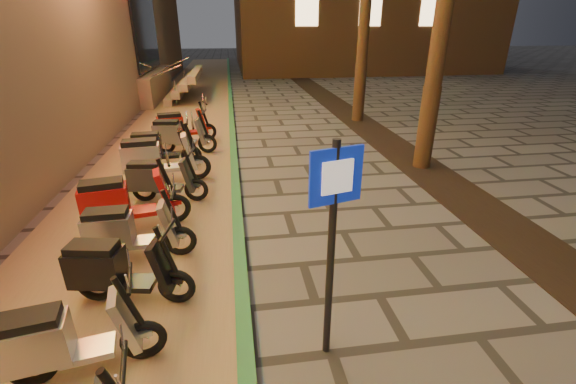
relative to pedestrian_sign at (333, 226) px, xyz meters
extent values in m
cube|color=#8C7251|center=(-2.55, 8.28, -1.49)|extent=(3.40, 60.00, 0.01)
cube|color=#296F3A|center=(-0.85, 8.28, -1.44)|extent=(0.18, 60.00, 0.10)
cube|color=black|center=(3.65, 3.28, -1.48)|extent=(1.20, 40.00, 0.02)
cube|color=black|center=(-4.40, 16.28, 1.31)|extent=(0.08, 5.00, 3.00)
cube|color=gray|center=(-6.45, 16.28, -0.89)|extent=(5.00, 6.00, 1.20)
cube|color=gray|center=(-3.45, 16.28, -1.34)|extent=(0.35, 5.00, 0.30)
cube|color=gray|center=(-3.10, 16.28, -1.04)|extent=(0.35, 5.00, 0.30)
cube|color=gray|center=(-2.75, 16.28, -0.74)|extent=(0.35, 5.00, 0.30)
cube|color=gray|center=(-2.40, 16.28, -0.44)|extent=(0.35, 5.00, 0.30)
cylinder|color=silver|center=(-3.85, 14.28, -0.24)|extent=(2.09, 0.06, 0.81)
cylinder|color=silver|center=(-3.85, 18.28, -0.24)|extent=(2.09, 0.06, 0.81)
cube|color=#FFD28C|center=(4.05, 22.25, 2.51)|extent=(1.40, 0.06, 1.80)
cube|color=#FFD28C|center=(8.05, 22.25, 2.51)|extent=(1.40, 0.06, 1.80)
cube|color=#FFD28C|center=(12.05, 22.25, 2.51)|extent=(1.40, 0.06, 1.80)
cylinder|color=#472D19|center=(3.65, 5.28, 1.36)|extent=(0.40, 0.40, 5.70)
cylinder|color=#472D19|center=(3.65, 10.28, 1.48)|extent=(0.40, 0.40, 5.95)
cylinder|color=black|center=(0.00, 0.01, -0.34)|extent=(0.07, 0.07, 2.31)
cube|color=#0C219E|center=(0.00, -0.01, 0.49)|extent=(0.50, 0.16, 0.51)
cube|color=white|center=(0.01, -0.03, 0.49)|extent=(0.29, 0.09, 0.30)
cylinder|color=black|center=(-1.68, -0.91, -0.48)|extent=(0.13, 0.52, 0.04)
torus|color=black|center=(-2.84, 0.00, -1.26)|extent=(0.47, 0.17, 0.46)
cylinder|color=silver|center=(-2.84, 0.00, -1.26)|extent=(0.14, 0.11, 0.12)
torus|color=black|center=(-1.87, 0.19, -1.26)|extent=(0.47, 0.17, 0.46)
cylinder|color=silver|center=(-1.87, 0.19, -1.26)|extent=(0.14, 0.11, 0.12)
cube|color=#BBBCC0|center=(-2.36, 0.09, -1.23)|extent=(0.54, 0.39, 0.07)
cube|color=#BBBCC0|center=(-2.77, 0.02, -1.01)|extent=(0.67, 0.45, 0.44)
cube|color=black|center=(-2.77, 0.02, -0.75)|extent=(0.59, 0.38, 0.11)
cube|color=#BBBCC0|center=(-1.99, 0.16, -0.96)|extent=(0.30, 0.39, 0.63)
cylinder|color=black|center=(-1.93, 0.18, -0.78)|extent=(0.25, 0.11, 0.66)
cylinder|color=black|center=(-1.88, 0.18, -0.50)|extent=(0.13, 0.51, 0.04)
cube|color=#BBBCC0|center=(-1.87, 0.19, -1.16)|extent=(0.22, 0.16, 0.05)
torus|color=black|center=(-2.64, 1.21, -1.26)|extent=(0.48, 0.17, 0.47)
cylinder|color=silver|center=(-2.64, 1.21, -1.26)|extent=(0.14, 0.11, 0.13)
torus|color=black|center=(-1.64, 1.03, -1.26)|extent=(0.48, 0.17, 0.47)
cylinder|color=silver|center=(-1.64, 1.03, -1.26)|extent=(0.14, 0.11, 0.13)
cube|color=black|center=(-2.14, 1.12, -1.22)|extent=(0.55, 0.39, 0.07)
cube|color=black|center=(-2.56, 1.20, -1.00)|extent=(0.69, 0.45, 0.45)
cube|color=black|center=(-2.56, 1.20, -0.73)|extent=(0.61, 0.39, 0.11)
cube|color=black|center=(-1.76, 1.05, -0.95)|extent=(0.30, 0.40, 0.64)
cylinder|color=black|center=(-1.70, 1.04, -0.77)|extent=(0.26, 0.11, 0.67)
cylinder|color=black|center=(-1.65, 1.03, -0.48)|extent=(0.13, 0.52, 0.04)
cube|color=black|center=(-1.64, 1.03, -1.15)|extent=(0.22, 0.16, 0.05)
torus|color=black|center=(-2.73, 2.10, -1.26)|extent=(0.48, 0.11, 0.48)
cylinder|color=silver|center=(-2.73, 2.10, -1.26)|extent=(0.13, 0.10, 0.13)
torus|color=black|center=(-1.70, 2.13, -1.26)|extent=(0.48, 0.11, 0.48)
cylinder|color=silver|center=(-1.70, 2.13, -1.26)|extent=(0.13, 0.10, 0.13)
cube|color=#96969D|center=(-2.23, 2.12, -1.22)|extent=(0.51, 0.33, 0.07)
cube|color=#96969D|center=(-2.66, 2.10, -0.99)|extent=(0.65, 0.37, 0.46)
cube|color=black|center=(-2.66, 2.10, -0.72)|extent=(0.58, 0.31, 0.11)
cube|color=#96969D|center=(-1.83, 2.13, -0.94)|extent=(0.26, 0.37, 0.64)
cylinder|color=black|center=(-1.77, 2.13, -0.76)|extent=(0.25, 0.07, 0.68)
cylinder|color=black|center=(-1.72, 2.13, -0.47)|extent=(0.06, 0.53, 0.04)
cube|color=#96969D|center=(-1.70, 2.13, -1.15)|extent=(0.21, 0.13, 0.05)
torus|color=black|center=(-3.03, 2.98, -1.23)|extent=(0.54, 0.20, 0.53)
cylinder|color=silver|center=(-3.03, 2.98, -1.23)|extent=(0.16, 0.13, 0.14)
torus|color=black|center=(-1.90, 3.20, -1.23)|extent=(0.54, 0.20, 0.53)
cylinder|color=silver|center=(-1.90, 3.20, -1.23)|extent=(0.16, 0.13, 0.14)
cube|color=#9A0E10|center=(-2.47, 3.09, -1.19)|extent=(0.62, 0.45, 0.08)
cube|color=#9A0E10|center=(-2.94, 2.99, -0.93)|extent=(0.78, 0.52, 0.51)
cube|color=black|center=(-2.94, 2.99, -0.63)|extent=(0.69, 0.45, 0.12)
cube|color=#9A0E10|center=(-2.04, 3.17, -0.88)|extent=(0.35, 0.46, 0.72)
cylinder|color=black|center=(-1.97, 3.19, -0.67)|extent=(0.29, 0.13, 0.76)
cylinder|color=black|center=(-1.92, 3.20, -0.35)|extent=(0.16, 0.59, 0.05)
cube|color=#9A0E10|center=(-1.90, 3.20, -1.10)|extent=(0.25, 0.18, 0.06)
torus|color=black|center=(-2.61, 4.20, -1.26)|extent=(0.47, 0.15, 0.47)
cylinder|color=silver|center=(-2.61, 4.20, -1.26)|extent=(0.14, 0.10, 0.13)
torus|color=black|center=(-1.61, 4.07, -1.26)|extent=(0.47, 0.15, 0.47)
cylinder|color=silver|center=(-1.61, 4.07, -1.26)|extent=(0.14, 0.10, 0.13)
cube|color=#292D2F|center=(-2.12, 4.13, -1.22)|extent=(0.53, 0.36, 0.07)
cube|color=#292D2F|center=(-2.53, 4.19, -1.00)|extent=(0.67, 0.42, 0.45)
cube|color=black|center=(-2.53, 4.19, -0.74)|extent=(0.59, 0.35, 0.11)
cube|color=#292D2F|center=(-1.73, 4.09, -0.96)|extent=(0.28, 0.39, 0.63)
cylinder|color=black|center=(-1.67, 4.08, -0.78)|extent=(0.25, 0.09, 0.66)
cylinder|color=black|center=(-1.63, 4.07, -0.49)|extent=(0.10, 0.52, 0.04)
cube|color=#292D2F|center=(-1.61, 4.07, -1.15)|extent=(0.21, 0.15, 0.05)
torus|color=black|center=(-2.87, 5.11, -1.21)|extent=(0.58, 0.17, 0.57)
cylinder|color=silver|center=(-2.87, 5.11, -1.21)|extent=(0.16, 0.13, 0.15)
torus|color=black|center=(-1.65, 5.24, -1.21)|extent=(0.58, 0.17, 0.57)
cylinder|color=silver|center=(-1.65, 5.24, -1.21)|extent=(0.16, 0.13, 0.15)
cube|color=white|center=(-2.27, 5.18, -1.17)|extent=(0.64, 0.44, 0.09)
cube|color=white|center=(-2.78, 5.12, -0.89)|extent=(0.81, 0.50, 0.55)
cube|color=black|center=(-2.78, 5.12, -0.57)|extent=(0.72, 0.42, 0.13)
cube|color=white|center=(-1.80, 5.23, -0.84)|extent=(0.34, 0.47, 0.77)
cylinder|color=black|center=(-1.72, 5.24, -0.62)|extent=(0.31, 0.11, 0.81)
cylinder|color=black|center=(-1.67, 5.24, -0.27)|extent=(0.12, 0.64, 0.05)
cube|color=white|center=(-1.65, 5.24, -1.08)|extent=(0.26, 0.18, 0.07)
torus|color=black|center=(-2.94, 6.14, -1.24)|extent=(0.51, 0.14, 0.50)
cylinder|color=silver|center=(-2.94, 6.14, -1.24)|extent=(0.14, 0.11, 0.13)
torus|color=black|center=(-1.87, 6.22, -1.24)|extent=(0.51, 0.14, 0.50)
cylinder|color=silver|center=(-1.87, 6.22, -1.24)|extent=(0.14, 0.11, 0.13)
cube|color=black|center=(-2.42, 6.18, -1.21)|extent=(0.55, 0.37, 0.08)
cube|color=black|center=(-2.87, 6.14, -0.96)|extent=(0.70, 0.42, 0.48)
cube|color=black|center=(-2.87, 6.14, -0.68)|extent=(0.62, 0.35, 0.12)
cube|color=black|center=(-2.00, 6.21, -0.92)|extent=(0.29, 0.40, 0.68)
cylinder|color=black|center=(-1.94, 6.22, -0.72)|extent=(0.27, 0.09, 0.71)
cylinder|color=black|center=(-1.89, 6.22, -0.42)|extent=(0.09, 0.56, 0.04)
cube|color=black|center=(-1.87, 6.22, -1.13)|extent=(0.22, 0.15, 0.06)
torus|color=black|center=(-2.62, 7.31, -1.24)|extent=(0.52, 0.16, 0.51)
cylinder|color=silver|center=(-2.62, 7.31, -1.24)|extent=(0.15, 0.11, 0.14)
torus|color=black|center=(-1.53, 7.18, -1.24)|extent=(0.52, 0.16, 0.51)
cylinder|color=silver|center=(-1.53, 7.18, -1.24)|extent=(0.15, 0.11, 0.14)
cube|color=#ABACB3|center=(-2.09, 7.25, -1.20)|extent=(0.58, 0.40, 0.08)
cube|color=#ABACB3|center=(-2.55, 7.30, -0.95)|extent=(0.73, 0.46, 0.49)
cube|color=black|center=(-2.55, 7.30, -0.67)|extent=(0.65, 0.39, 0.12)
cube|color=#ABACB3|center=(-1.66, 7.19, -0.90)|extent=(0.31, 0.42, 0.69)
cylinder|color=black|center=(-1.60, 7.19, -0.71)|extent=(0.28, 0.10, 0.73)
cylinder|color=black|center=(-1.55, 7.18, -0.39)|extent=(0.11, 0.57, 0.04)
cube|color=#ABACB3|center=(-1.53, 7.18, -1.12)|extent=(0.23, 0.16, 0.06)
torus|color=black|center=(-2.66, 8.11, -1.23)|extent=(0.53, 0.22, 0.52)
cylinder|color=silver|center=(-2.66, 8.11, -1.23)|extent=(0.16, 0.13, 0.14)
torus|color=black|center=(-1.57, 8.39, -1.23)|extent=(0.53, 0.22, 0.52)
cylinder|color=silver|center=(-1.57, 8.39, -1.23)|extent=(0.16, 0.13, 0.14)
cube|color=maroon|center=(-2.12, 8.25, -1.19)|extent=(0.62, 0.46, 0.08)
cube|color=maroon|center=(-2.58, 8.13, -0.94)|extent=(0.77, 0.54, 0.50)
cube|color=black|center=(-2.58, 8.13, -0.65)|extent=(0.68, 0.46, 0.12)
cube|color=maroon|center=(-1.70, 8.35, -0.89)|extent=(0.36, 0.45, 0.70)
cylinder|color=black|center=(-1.64, 8.37, -0.69)|extent=(0.28, 0.13, 0.74)
cylinder|color=black|center=(-1.59, 8.38, -0.37)|extent=(0.18, 0.57, 0.04)
cube|color=maroon|center=(-1.57, 8.39, -1.11)|extent=(0.25, 0.19, 0.06)
camera|label=1|loc=(-0.85, -2.98, 1.67)|focal=24.00mm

